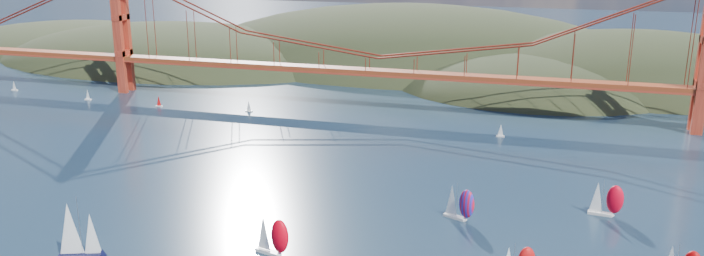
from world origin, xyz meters
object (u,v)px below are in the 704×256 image
at_px(racer_3, 605,199).
at_px(racer_0, 271,235).
at_px(racer_rwb, 459,202).
at_px(sloop_navy, 76,232).

bearing_deg(racer_3, racer_0, -142.65).
bearing_deg(racer_0, racer_rwb, 54.92).
relative_size(racer_0, racer_3, 1.06).
xyz_separation_m(sloop_navy, racer_0, (41.19, 14.08, -1.72)).
distance_m(sloop_navy, racer_3, 130.01).
height_order(racer_0, racer_3, racer_0).
xyz_separation_m(racer_0, racer_3, (74.63, 44.95, -0.26)).
height_order(racer_3, racer_rwb, racer_3).
relative_size(sloop_navy, racer_3, 1.53).
bearing_deg(racer_rwb, racer_3, 43.24).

